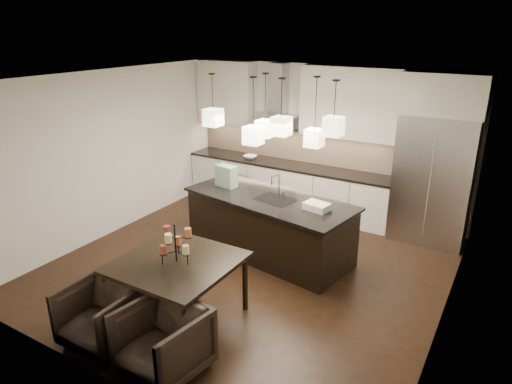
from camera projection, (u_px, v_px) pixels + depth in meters
The scene contains 37 objects.
floor at pixel (249, 267), 6.96m from camera, with size 5.50×5.50×0.02m, color black.
ceiling at pixel (248, 78), 5.98m from camera, with size 5.50×5.50×0.02m, color white.
wall_back at pixel (324, 140), 8.70m from camera, with size 5.50×0.02×2.80m, color silver.
wall_front at pixel (94, 261), 4.24m from camera, with size 5.50×0.02×2.80m, color silver.
wall_left at pixel (111, 153), 7.79m from camera, with size 0.02×5.50×2.80m, color silver.
wall_right at pixel (457, 219), 5.15m from camera, with size 0.02×5.50×2.80m, color silver.
refrigerator at pixel (433, 179), 7.50m from camera, with size 1.20×0.72×2.15m, color #B7B7BA.
fridge_panel at pixel (445, 93), 7.01m from camera, with size 1.26×0.72×0.65m, color silver.
lower_cabinets at pixel (286, 187), 9.06m from camera, with size 4.21×0.62×0.88m, color silver.
countertop at pixel (287, 165), 8.90m from camera, with size 4.21×0.66×0.04m, color black.
backsplash at pixel (294, 145), 9.03m from camera, with size 4.21×0.02×0.63m, color tan.
upper_cab_left at pixel (227, 92), 9.28m from camera, with size 1.25×0.35×1.25m, color silver.
upper_cab_right at pixel (352, 103), 8.01m from camera, with size 1.86×0.35×1.25m, color silver.
hood_canopy at pixel (275, 121), 8.80m from camera, with size 0.90×0.52×0.24m, color #B7B7BA.
hood_chimney at pixel (278, 89), 8.69m from camera, with size 0.30×0.28×0.96m, color #B7B7BA.
fruit_bowl at pixel (250, 157), 9.23m from camera, with size 0.26×0.26×0.06m, color silver.
island_body at pixel (269, 227), 7.22m from camera, with size 2.60×1.04×0.92m, color black.
island_top at pixel (270, 199), 7.05m from camera, with size 2.69×1.13×0.04m, color black.
faucet at pixel (279, 185), 6.99m from camera, with size 0.10×0.25×0.40m, color silver, non-canonical shape.
tote_bag at pixel (226, 176), 7.48m from camera, with size 0.35×0.19×0.35m, color #1A4A2F.
food_container at pixel (317, 206), 6.56m from camera, with size 0.35×0.25×0.10m, color silver.
dining_table at pixel (179, 290), 5.60m from camera, with size 1.35×1.35×0.81m, color black, non-canonical shape.
candelabra at pixel (175, 243), 5.38m from camera, with size 0.39×0.39×0.47m, color black, non-canonical shape.
candle_a at pixel (186, 250), 5.32m from camera, with size 0.08×0.08×0.11m, color #F3EBA6.
candle_b at pixel (178, 241), 5.53m from camera, with size 0.08×0.08×0.11m, color #BF6136.
candle_c at pixel (163, 249), 5.32m from camera, with size 0.08×0.08×0.11m, color brown.
candle_d at pixel (188, 233), 5.35m from camera, with size 0.08×0.08×0.11m, color #BF6136.
candle_e at pixel (167, 230), 5.42m from camera, with size 0.08×0.08×0.11m, color brown.
candle_f at pixel (168, 238), 5.21m from camera, with size 0.08×0.08×0.11m, color #F3EBA6.
armchair_left at pixel (101, 315), 5.18m from camera, with size 0.78×0.80×0.73m, color black.
armchair_right at pixel (163, 341), 4.73m from camera, with size 0.80×0.83×0.75m, color black.
pendant_a at pixel (213, 117), 6.92m from camera, with size 0.24×0.24×0.26m, color #FFF9CB.
pendant_b at pixel (265, 128), 7.03m from camera, with size 0.24×0.24×0.26m, color #FFF9CB.
pendant_c at pixel (281, 126), 6.35m from camera, with size 0.24×0.24×0.26m, color #FFF9CB.
pendant_d at pixel (314, 138), 6.62m from camera, with size 0.24×0.24×0.26m, color #FFF9CB.
pendant_e at pixel (333, 126), 6.11m from camera, with size 0.24×0.24×0.26m, color #FFF9CB.
pendant_f at pixel (253, 135), 6.55m from camera, with size 0.24×0.24×0.26m, color #FFF9CB.
Camera 1 is at (3.22, -5.22, 3.46)m, focal length 32.00 mm.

